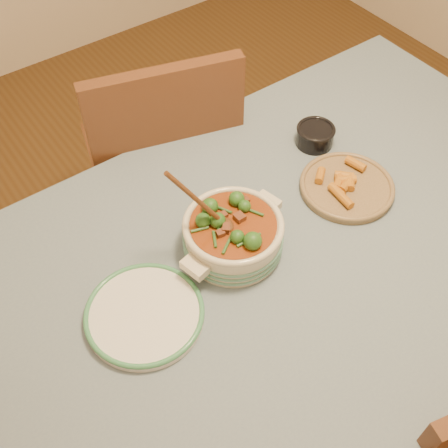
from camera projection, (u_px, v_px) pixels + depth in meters
name	position (u px, v px, depth m)	size (l,w,h in m)	color
floor	(279.00, 366.00, 2.02)	(4.50, 4.50, 0.00)	#4F3116
dining_table	(298.00, 258.00, 1.51)	(1.68, 1.08, 0.76)	brown
stew_casserole	(233.00, 233.00, 1.37)	(0.32, 0.29, 0.29)	beige
white_plate	(144.00, 314.00, 1.28)	(0.32, 0.32, 0.02)	silver
condiment_bowl	(315.00, 135.00, 1.64)	(0.13, 0.13, 0.06)	black
fried_plate	(347.00, 185.00, 1.53)	(0.29, 0.29, 0.04)	#917650
chair_far	(163.00, 158.00, 1.90)	(0.58, 0.58, 1.00)	#55301A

